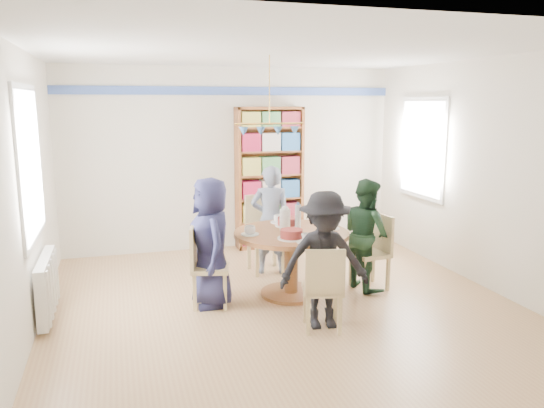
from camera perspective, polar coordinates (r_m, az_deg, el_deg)
name	(u,v)px	position (r m, az deg, el deg)	size (l,w,h in m)	color
ground	(282,304)	(5.95, 1.11, -10.70)	(5.00, 5.00, 0.00)	tan
room_shell	(240,148)	(6.32, -3.49, 5.98)	(5.00, 5.00, 5.00)	white
radiator	(47,286)	(5.91, -23.03, -8.12)	(0.12, 1.00, 0.60)	silver
dining_table	(291,248)	(6.05, 2.08, -4.77)	(1.30, 1.30, 0.75)	brown
chair_left	(203,262)	(5.80, -7.40, -6.20)	(0.48, 0.48, 0.90)	#CFB67F
chair_right	(375,248)	(6.44, 11.05, -4.64)	(0.43, 0.43, 0.88)	#CFB67F
chair_far	(264,229)	(6.95, -0.88, -2.75)	(0.46, 0.46, 0.99)	#CFB67F
chair_near	(324,285)	(5.14, 5.56, -8.71)	(0.46, 0.46, 0.85)	#CFB67F
person_left	(211,242)	(5.75, -6.58, -4.11)	(0.69, 0.45, 1.41)	#1A1B3B
person_right	(366,234)	(6.36, 10.09, -3.19)	(0.64, 0.50, 1.32)	#18301D
person_far	(271,220)	(6.80, -0.15, -1.72)	(0.51, 0.34, 1.40)	gray
person_near	(324,260)	(5.19, 5.64, -6.06)	(0.88, 0.50, 1.36)	black
bookshelf	(269,179)	(8.01, -0.29, 2.69)	(1.01, 0.30, 2.12)	brown
tableware	(289,225)	(6.00, 1.79, -2.33)	(1.17, 1.17, 0.31)	white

